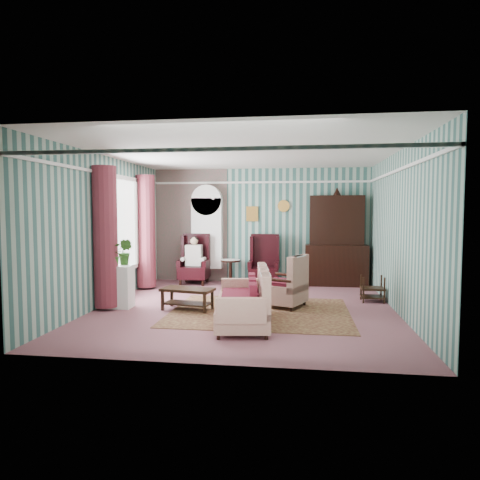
# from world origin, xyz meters

# --- Properties ---
(floor) EXTENTS (6.00, 6.00, 0.00)m
(floor) POSITION_xyz_m (0.00, 0.00, 0.00)
(floor) COLOR #8D5255
(floor) RESTS_ON ground
(room_shell) EXTENTS (5.53, 6.02, 2.91)m
(room_shell) POSITION_xyz_m (-0.62, 0.18, 2.01)
(room_shell) COLOR #37655D
(room_shell) RESTS_ON ground
(bookcase) EXTENTS (0.80, 0.28, 2.24)m
(bookcase) POSITION_xyz_m (-1.35, 2.84, 1.12)
(bookcase) COLOR silver
(bookcase) RESTS_ON floor
(dresser_hutch) EXTENTS (1.50, 0.56, 2.36)m
(dresser_hutch) POSITION_xyz_m (1.90, 2.72, 1.18)
(dresser_hutch) COLOR black
(dresser_hutch) RESTS_ON floor
(wingback_left) EXTENTS (0.76, 0.80, 1.25)m
(wingback_left) POSITION_xyz_m (-1.60, 2.45, 0.62)
(wingback_left) COLOR black
(wingback_left) RESTS_ON floor
(wingback_right) EXTENTS (0.76, 0.80, 1.25)m
(wingback_right) POSITION_xyz_m (0.15, 2.45, 0.62)
(wingback_right) COLOR black
(wingback_right) RESTS_ON floor
(seated_woman) EXTENTS (0.44, 0.40, 1.18)m
(seated_woman) POSITION_xyz_m (-1.60, 2.45, 0.59)
(seated_woman) COLOR white
(seated_woman) RESTS_ON floor
(round_side_table) EXTENTS (0.50, 0.50, 0.60)m
(round_side_table) POSITION_xyz_m (-0.70, 2.60, 0.30)
(round_side_table) COLOR black
(round_side_table) RESTS_ON floor
(nest_table) EXTENTS (0.45, 0.38, 0.54)m
(nest_table) POSITION_xyz_m (2.47, 0.90, 0.27)
(nest_table) COLOR black
(nest_table) RESTS_ON floor
(plant_stand) EXTENTS (0.55, 0.35, 0.80)m
(plant_stand) POSITION_xyz_m (-2.40, -0.30, 0.40)
(plant_stand) COLOR silver
(plant_stand) RESTS_ON floor
(rug) EXTENTS (3.20, 2.60, 0.01)m
(rug) POSITION_xyz_m (0.30, -0.30, 0.01)
(rug) COLOR #46171D
(rug) RESTS_ON floor
(sofa) EXTENTS (1.16, 1.94, 1.05)m
(sofa) POSITION_xyz_m (0.10, -1.17, 0.52)
(sofa) COLOR #B7B18E
(sofa) RESTS_ON floor
(floral_armchair) EXTENTS (0.98, 1.04, 0.95)m
(floral_armchair) POSITION_xyz_m (0.70, 0.20, 0.48)
(floral_armchair) COLOR #C1B595
(floral_armchair) RESTS_ON floor
(coffee_table) EXTENTS (1.02, 0.62, 0.40)m
(coffee_table) POSITION_xyz_m (-1.04, -0.30, 0.20)
(coffee_table) COLOR black
(coffee_table) RESTS_ON floor
(potted_plant_a) EXTENTS (0.43, 0.39, 0.44)m
(potted_plant_a) POSITION_xyz_m (-2.42, -0.41, 1.02)
(potted_plant_a) COLOR #2A571B
(potted_plant_a) RESTS_ON plant_stand
(potted_plant_b) EXTENTS (0.32, 0.28, 0.50)m
(potted_plant_b) POSITION_xyz_m (-2.29, -0.15, 1.05)
(potted_plant_b) COLOR #205119
(potted_plant_b) RESTS_ON plant_stand
(potted_plant_c) EXTENTS (0.21, 0.21, 0.37)m
(potted_plant_c) POSITION_xyz_m (-2.52, -0.24, 0.98)
(potted_plant_c) COLOR #184E18
(potted_plant_c) RESTS_ON plant_stand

